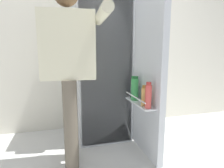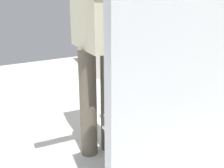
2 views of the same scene
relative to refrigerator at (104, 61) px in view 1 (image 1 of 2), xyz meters
name	(u,v)px [view 1 (image 1 of 2)]	position (x,y,z in m)	size (l,w,h in m)	color
ground_plane	(114,157)	(-0.03, -0.50, -0.90)	(6.81, 6.81, 0.00)	silver
kitchen_wall	(95,28)	(-0.03, 0.40, 0.41)	(4.40, 0.10, 2.64)	silver
refrigerator	(104,61)	(0.00, 0.00, 0.00)	(0.64, 1.16, 1.81)	silver
person	(70,60)	(-0.41, -0.47, 0.03)	(0.53, 0.77, 1.56)	#665B4C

